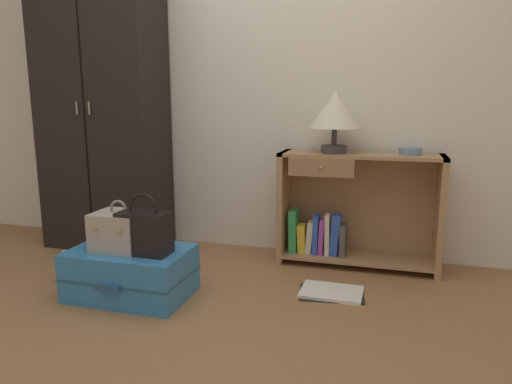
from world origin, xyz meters
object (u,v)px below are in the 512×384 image
object	(u,v)px
table_lamp	(335,112)
bottle	(67,268)
suitcase_large	(131,272)
handbag	(144,232)
bowl	(410,151)
train_case	(120,230)
bookshelf	(351,211)
wardrobe	(103,108)
open_book_on_floor	(331,292)

from	to	relation	value
table_lamp	bottle	size ratio (longest dim) A/B	1.99
table_lamp	suitcase_large	distance (m)	1.62
suitcase_large	handbag	distance (m)	0.29
bowl	train_case	world-z (taller)	bowl
bowl	handbag	world-z (taller)	bowl
table_lamp	handbag	bearing A→B (deg)	-134.83
table_lamp	handbag	xyz separation A→B (m)	(-0.91, -0.91, -0.63)
bookshelf	table_lamp	xyz separation A→B (m)	(-0.12, -0.03, 0.66)
table_lamp	suitcase_large	world-z (taller)	table_lamp
wardrobe	bowl	size ratio (longest dim) A/B	14.97
bookshelf	table_lamp	size ratio (longest dim) A/B	2.63
wardrobe	handbag	size ratio (longest dim) A/B	6.24
wardrobe	open_book_on_floor	size ratio (longest dim) A/B	5.23
suitcase_large	handbag	world-z (taller)	handbag
table_lamp	train_case	size ratio (longest dim) A/B	1.42
suitcase_large	open_book_on_floor	xyz separation A→B (m)	(1.11, 0.35, -0.13)
bookshelf	open_book_on_floor	distance (m)	0.67
table_lamp	bowl	xyz separation A→B (m)	(0.48, 0.03, -0.25)
bowl	open_book_on_floor	bearing A→B (deg)	-126.12
bowl	handbag	size ratio (longest dim) A/B	0.42
wardrobe	suitcase_large	world-z (taller)	wardrobe
table_lamp	bowl	bearing A→B (deg)	3.38
bookshelf	bowl	xyz separation A→B (m)	(0.36, -0.00, 0.42)
bookshelf	bowl	bearing A→B (deg)	-0.58
bookshelf	bowl	distance (m)	0.55
table_lamp	train_case	distance (m)	1.54
open_book_on_floor	bookshelf	bearing A→B (deg)	84.96
bowl	train_case	bearing A→B (deg)	-149.80
handbag	open_book_on_floor	world-z (taller)	handbag
table_lamp	handbag	world-z (taller)	table_lamp
bowl	handbag	xyz separation A→B (m)	(-1.39, -0.94, -0.39)
suitcase_large	train_case	bearing A→B (deg)	-171.21
bowl	train_case	distance (m)	1.86
bookshelf	train_case	bearing A→B (deg)	-142.88
wardrobe	bowl	xyz separation A→B (m)	(2.20, 0.07, -0.27)
wardrobe	train_case	world-z (taller)	wardrobe
train_case	bottle	size ratio (longest dim) A/B	1.40
bowl	suitcase_large	world-z (taller)	bowl
train_case	open_book_on_floor	bearing A→B (deg)	16.99
bowl	open_book_on_floor	xyz separation A→B (m)	(-0.41, -0.56, -0.78)
table_lamp	open_book_on_floor	world-z (taller)	table_lamp
handbag	bottle	world-z (taller)	handbag
bookshelf	handbag	bearing A→B (deg)	-137.52
open_book_on_floor	bottle	bearing A→B (deg)	-169.92
open_book_on_floor	wardrobe	bearing A→B (deg)	164.73
wardrobe	bookshelf	bearing A→B (deg)	2.25
bowl	suitcase_large	distance (m)	1.88
suitcase_large	open_book_on_floor	bearing A→B (deg)	17.37
wardrobe	table_lamp	distance (m)	1.71
table_lamp	bottle	distance (m)	1.96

